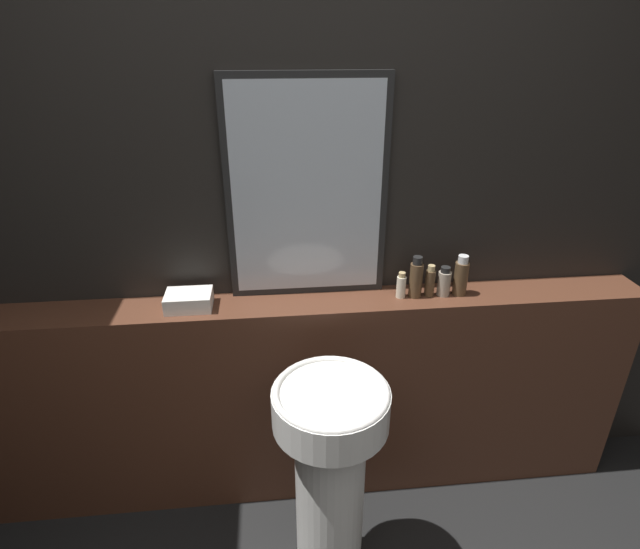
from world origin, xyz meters
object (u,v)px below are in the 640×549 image
Objects in this scene: body_wash_bottle at (444,282)px; lotion_bottle at (430,282)px; pedestal_sink at (330,472)px; conditioner_bottle at (416,278)px; shampoo_bottle at (401,286)px; hand_soap_bottle at (461,277)px; mirror at (307,192)px; towel_stack at (189,300)px.

lotion_bottle is at bearing -180.00° from body_wash_bottle.
conditioner_bottle reaches higher than pedestal_sink.
conditioner_bottle reaches higher than body_wash_bottle.
shampoo_bottle is 0.17m from body_wash_bottle.
lotion_bottle reaches higher than body_wash_bottle.
pedestal_sink is 5.20× the size of conditioner_bottle.
shampoo_bottle is 0.64× the size of hand_soap_bottle.
mirror reaches higher than body_wash_bottle.
towel_stack is 1.01× the size of conditioner_bottle.
mirror is at bearing 172.07° from hand_soap_bottle.
hand_soap_bottle is at bearing 37.98° from pedestal_sink.
lotion_bottle is at bearing -0.00° from shampoo_bottle.
pedestal_sink is at bearing -142.02° from hand_soap_bottle.
shampoo_bottle is (0.81, 0.00, 0.02)m from towel_stack.
lotion_bottle is at bearing 0.00° from towel_stack.
towel_stack is (-0.46, -0.08, -0.38)m from mirror.
conditioner_bottle reaches higher than shampoo_bottle.
pedestal_sink is 5.31× the size of hand_soap_bottle.
shampoo_bottle is (0.33, 0.44, 0.48)m from pedestal_sink.
mirror is 0.69m from hand_soap_bottle.
pedestal_sink is 0.83m from body_wash_bottle.
conditioner_bottle reaches higher than lotion_bottle.
pedestal_sink is at bearing -135.08° from lotion_bottle.
lotion_bottle reaches higher than shampoo_bottle.
pedestal_sink is at bearing -131.11° from conditioner_bottle.
pedestal_sink is at bearing -42.30° from towel_stack.
conditioner_bottle reaches higher than towel_stack.
shampoo_bottle is at bearing 0.00° from towel_stack.
shampoo_bottle is 0.06m from conditioner_bottle.
towel_stack is (-0.48, 0.44, 0.46)m from pedestal_sink.
towel_stack is 1.42× the size of body_wash_bottle.
body_wash_bottle is at bearing 180.00° from hand_soap_bottle.
lotion_bottle is 0.06m from body_wash_bottle.
towel_stack is at bearing 180.00° from hand_soap_bottle.
mirror is 7.77× the size of shampoo_bottle.
shampoo_bottle is at bearing 180.00° from hand_soap_bottle.
shampoo_bottle is at bearing -13.05° from mirror.
pedestal_sink is 8.30× the size of shampoo_bottle.
mirror is 0.64m from body_wash_bottle.
hand_soap_bottle is (0.56, 0.44, 0.51)m from pedestal_sink.
hand_soap_bottle reaches higher than towel_stack.
hand_soap_bottle is (0.12, -0.00, 0.02)m from lotion_bottle.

